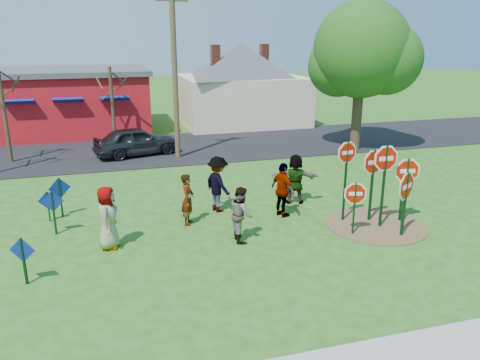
# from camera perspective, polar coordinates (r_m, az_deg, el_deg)

# --- Properties ---
(ground) EXTENTS (120.00, 120.00, 0.00)m
(ground) POSITION_cam_1_polar(r_m,az_deg,el_deg) (14.88, -0.87, -5.96)
(ground) COLOR #275618
(ground) RESTS_ON ground
(road) EXTENTS (120.00, 7.50, 0.04)m
(road) POSITION_cam_1_polar(r_m,az_deg,el_deg) (25.63, -7.68, 3.91)
(road) COLOR black
(road) RESTS_ON ground
(dirt_patch) EXTENTS (3.20, 3.20, 0.03)m
(dirt_patch) POSITION_cam_1_polar(r_m,az_deg,el_deg) (15.76, 16.19, -5.26)
(dirt_patch) COLOR brown
(dirt_patch) RESTS_ON ground
(red_building) EXTENTS (9.40, 7.69, 3.90)m
(red_building) POSITION_cam_1_polar(r_m,az_deg,el_deg) (31.50, -19.75, 9.13)
(red_building) COLOR #A3101F
(red_building) RESTS_ON ground
(cream_house) EXTENTS (9.40, 9.40, 6.50)m
(cream_house) POSITION_cam_1_polar(r_m,az_deg,el_deg) (32.63, 0.11, 12.07)
(cream_house) COLOR beige
(cream_house) RESTS_ON ground
(stop_sign_a) EXTENTS (0.88, 0.29, 1.78)m
(stop_sign_a) POSITION_cam_1_polar(r_m,az_deg,el_deg) (14.47, 13.85, -2.08)
(stop_sign_a) COLOR #0D3315
(stop_sign_a) RESTS_ON ground
(stop_sign_b) EXTENTS (0.95, 0.18, 2.80)m
(stop_sign_b) POSITION_cam_1_polar(r_m,az_deg,el_deg) (15.26, 12.87, 2.30)
(stop_sign_b) COLOR #0D3315
(stop_sign_b) RESTS_ON ground
(stop_sign_c) EXTENTS (1.11, 0.08, 2.81)m
(stop_sign_c) POSITION_cam_1_polar(r_m,az_deg,el_deg) (15.07, 17.27, 1.47)
(stop_sign_c) COLOR #0D3315
(stop_sign_c) RESTS_ON ground
(stop_sign_d) EXTENTS (0.93, 0.30, 2.24)m
(stop_sign_d) POSITION_cam_1_polar(r_m,az_deg,el_deg) (15.87, 19.38, 0.64)
(stop_sign_d) COLOR #0D3315
(stop_sign_d) RESTS_ON ground
(stop_sign_e) EXTENTS (1.05, 0.59, 2.19)m
(stop_sign_e) POSITION_cam_1_polar(r_m,az_deg,el_deg) (14.71, 19.58, -1.24)
(stop_sign_e) COLOR #0D3315
(stop_sign_e) RESTS_ON ground
(stop_sign_f) EXTENTS (1.07, 0.27, 2.31)m
(stop_sign_f) POSITION_cam_1_polar(r_m,az_deg,el_deg) (15.73, 19.68, 0.54)
(stop_sign_f) COLOR #0D3315
(stop_sign_f) RESTS_ON ground
(stop_sign_g) EXTENTS (1.10, 0.22, 2.56)m
(stop_sign_g) POSITION_cam_1_polar(r_m,az_deg,el_deg) (15.54, 15.92, 1.30)
(stop_sign_g) COLOR #0D3315
(stop_sign_g) RESTS_ON ground
(blue_diamond_a) EXTENTS (0.61, 0.26, 1.24)m
(blue_diamond_a) POSITION_cam_1_polar(r_m,az_deg,el_deg) (12.59, -24.93, -8.37)
(blue_diamond_a) COLOR #0D3315
(blue_diamond_a) RESTS_ON ground
(blue_diamond_b) EXTENTS (0.66, 0.13, 1.41)m
(blue_diamond_b) POSITION_cam_1_polar(r_m,az_deg,el_deg) (15.27, -21.82, -3.12)
(blue_diamond_b) COLOR #0D3315
(blue_diamond_b) RESTS_ON ground
(blue_diamond_c) EXTENTS (0.60, 0.12, 1.04)m
(blue_diamond_c) POSITION_cam_1_polar(r_m,az_deg,el_deg) (16.46, -22.36, -2.65)
(blue_diamond_c) COLOR #0D3315
(blue_diamond_c) RESTS_ON ground
(blue_diamond_d) EXTENTS (0.71, 0.17, 1.36)m
(blue_diamond_d) POSITION_cam_1_polar(r_m,az_deg,el_deg) (16.70, -21.08, -1.46)
(blue_diamond_d) COLOR #0D3315
(blue_diamond_d) RESTS_ON ground
(person_a) EXTENTS (0.77, 1.01, 1.85)m
(person_a) POSITION_cam_1_polar(r_m,az_deg,el_deg) (13.80, -15.83, -4.43)
(person_a) COLOR navy
(person_a) RESTS_ON ground
(person_b) EXTENTS (0.61, 0.72, 1.68)m
(person_b) POSITION_cam_1_polar(r_m,az_deg,el_deg) (15.06, -6.38, -2.36)
(person_b) COLOR #2B6F66
(person_b) RESTS_ON ground
(person_c) EXTENTS (0.67, 0.83, 1.65)m
(person_c) POSITION_cam_1_polar(r_m,az_deg,el_deg) (13.81, 0.15, -4.15)
(person_c) COLOR brown
(person_c) RESTS_ON ground
(person_d) EXTENTS (1.12, 1.43, 1.94)m
(person_d) POSITION_cam_1_polar(r_m,az_deg,el_deg) (16.06, -2.70, -0.52)
(person_d) COLOR #323237
(person_d) RESTS_ON ground
(person_e) EXTENTS (0.79, 1.18, 1.86)m
(person_e) POSITION_cam_1_polar(r_m,az_deg,el_deg) (15.64, 5.24, -1.23)
(person_e) COLOR #4D2A57
(person_e) RESTS_ON ground
(person_f) EXTENTS (1.77, 1.05, 1.82)m
(person_f) POSITION_cam_1_polar(r_m,az_deg,el_deg) (16.96, 6.75, 0.14)
(person_f) COLOR #215236
(person_f) RESTS_ON ground
(suv) EXTENTS (4.50, 2.70, 1.44)m
(suv) POSITION_cam_1_polar(r_m,az_deg,el_deg) (24.23, -12.49, 4.67)
(suv) COLOR #2A292E
(suv) RESTS_ON road
(utility_pole) EXTENTS (2.06, 0.26, 8.41)m
(utility_pole) POSITION_cam_1_polar(r_m,az_deg,el_deg) (22.93, -7.98, 13.48)
(utility_pole) COLOR #4C3823
(utility_pole) RESTS_ON ground
(leafy_tree) EXTENTS (5.37, 4.90, 7.63)m
(leafy_tree) POSITION_cam_1_polar(r_m,az_deg,el_deg) (25.36, 14.82, 14.55)
(leafy_tree) COLOR #382819
(leafy_tree) RESTS_ON ground
(bare_tree_east) EXTENTS (1.80, 1.80, 4.27)m
(bare_tree_east) POSITION_cam_1_polar(r_m,az_deg,el_deg) (26.59, -15.37, 9.94)
(bare_tree_east) COLOR #382819
(bare_tree_east) RESTS_ON ground
(bare_tree_mid) EXTENTS (1.80, 1.80, 4.82)m
(bare_tree_mid) POSITION_cam_1_polar(r_m,az_deg,el_deg) (24.55, -27.02, 8.98)
(bare_tree_mid) COLOR #382819
(bare_tree_mid) RESTS_ON ground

